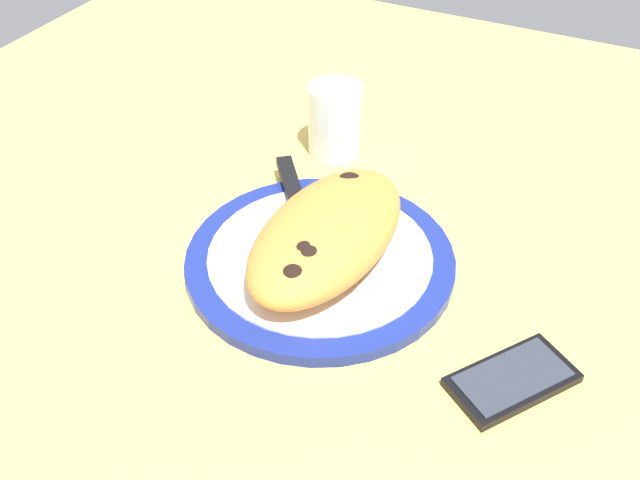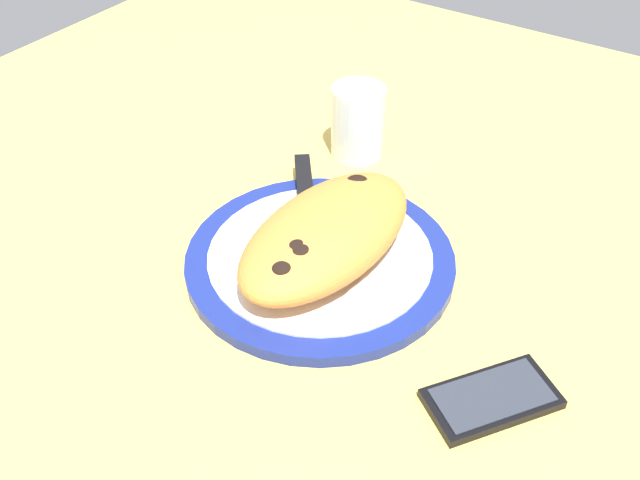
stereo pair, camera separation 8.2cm
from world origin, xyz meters
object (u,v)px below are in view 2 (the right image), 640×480
object	(u,v)px
fork	(373,273)
water_glass	(358,126)
smartphone	(492,398)
plate	(320,260)
knife	(305,195)
calzone	(327,234)

from	to	relation	value
fork	water_glass	xyz separation A→B (cm)	(22.19, 15.53, 2.38)
fork	water_glass	size ratio (longest dim) A/B	1.64
smartphone	fork	bearing A→B (deg)	66.43
plate	smartphone	size ratio (longest dim) A/B	2.24
knife	fork	bearing A→B (deg)	-118.12
plate	fork	distance (cm)	6.80
plate	calzone	world-z (taller)	calzone
smartphone	plate	bearing A→B (deg)	73.22
knife	smartphone	bearing A→B (deg)	-115.64
smartphone	knife	bearing A→B (deg)	64.36
fork	plate	bearing A→B (deg)	92.88
fork	water_glass	bearing A→B (deg)	34.98
plate	fork	bearing A→B (deg)	-87.12
calzone	fork	size ratio (longest dim) A/B	1.62
knife	smartphone	world-z (taller)	knife
calzone	knife	world-z (taller)	calzone
calzone	knife	xyz separation A→B (cm)	(7.75, 8.27, -2.75)
calzone	knife	bearing A→B (deg)	46.87
fork	water_glass	world-z (taller)	water_glass
calzone	smartphone	bearing A→B (deg)	-107.64
plate	knife	bearing A→B (deg)	43.20
plate	water_glass	bearing A→B (deg)	21.40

